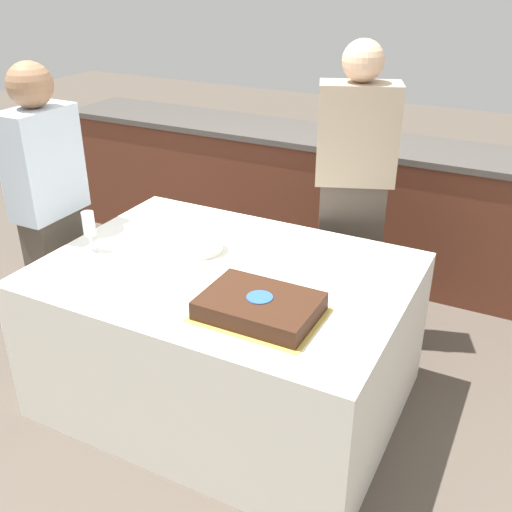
% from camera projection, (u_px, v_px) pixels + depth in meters
% --- Properties ---
extents(ground_plane, '(14.00, 14.00, 0.00)m').
position_uv_depth(ground_plane, '(228.00, 395.00, 3.05)').
color(ground_plane, brown).
extents(back_counter, '(4.40, 0.58, 0.92)m').
position_uv_depth(back_counter, '(345.00, 202.00, 4.17)').
color(back_counter, '#5B2D1E').
rests_on(back_counter, ground_plane).
extents(dining_table, '(1.64, 1.19, 0.73)m').
position_uv_depth(dining_table, '(227.00, 335.00, 2.89)').
color(dining_table, white).
rests_on(dining_table, ground_plane).
extents(cake, '(0.49, 0.36, 0.08)m').
position_uv_depth(cake, '(260.00, 306.00, 2.35)').
color(cake, gold).
rests_on(cake, dining_table).
extents(plate_stack, '(0.22, 0.22, 0.09)m').
position_uv_depth(plate_stack, '(200.00, 242.00, 2.87)').
color(plate_stack, white).
rests_on(plate_stack, dining_table).
extents(wine_glass, '(0.06, 0.06, 0.20)m').
position_uv_depth(wine_glass, '(89.00, 225.00, 2.83)').
color(wine_glass, white).
rests_on(wine_glass, dining_table).
extents(side_plate_near_cake, '(0.20, 0.20, 0.00)m').
position_uv_depth(side_plate_near_cake, '(275.00, 276.00, 2.65)').
color(side_plate_near_cake, white).
rests_on(side_plate_near_cake, dining_table).
extents(person_cutting_cake, '(0.45, 0.33, 1.66)m').
position_uv_depth(person_cutting_cake, '(353.00, 196.00, 3.18)').
color(person_cutting_cake, '#4C4238').
rests_on(person_cutting_cake, ground_plane).
extents(person_seated_left, '(0.22, 0.38, 1.57)m').
position_uv_depth(person_seated_left, '(51.00, 210.00, 3.11)').
color(person_seated_left, '#4C4238').
rests_on(person_seated_left, ground_plane).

